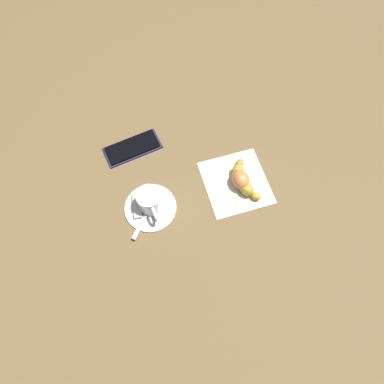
% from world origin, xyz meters
% --- Properties ---
extents(ground_plane, '(1.80, 1.80, 0.00)m').
position_xyz_m(ground_plane, '(0.00, 0.00, 0.00)').
color(ground_plane, brown).
extents(saucer, '(0.13, 0.13, 0.01)m').
position_xyz_m(saucer, '(0.09, 0.02, 0.00)').
color(saucer, silver).
rests_on(saucer, ground).
extents(espresso_cup, '(0.06, 0.08, 0.06)m').
position_xyz_m(espresso_cup, '(0.09, 0.02, 0.04)').
color(espresso_cup, silver).
rests_on(espresso_cup, saucer).
extents(teaspoon, '(0.06, 0.12, 0.01)m').
position_xyz_m(teaspoon, '(0.10, 0.02, 0.01)').
color(teaspoon, silver).
rests_on(teaspoon, saucer).
extents(sugar_packet, '(0.03, 0.07, 0.01)m').
position_xyz_m(sugar_packet, '(0.12, 0.01, 0.01)').
color(sugar_packet, white).
rests_on(sugar_packet, saucer).
extents(napkin, '(0.19, 0.20, 0.00)m').
position_xyz_m(napkin, '(-0.12, -0.05, 0.00)').
color(napkin, white).
rests_on(napkin, ground).
extents(croissant, '(0.08, 0.12, 0.04)m').
position_xyz_m(croissant, '(-0.13, -0.04, 0.02)').
color(croissant, '#BE7129').
rests_on(croissant, napkin).
extents(cell_phone, '(0.16, 0.12, 0.01)m').
position_xyz_m(cell_phone, '(0.14, -0.15, 0.01)').
color(cell_phone, '#171D31').
rests_on(cell_phone, ground).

